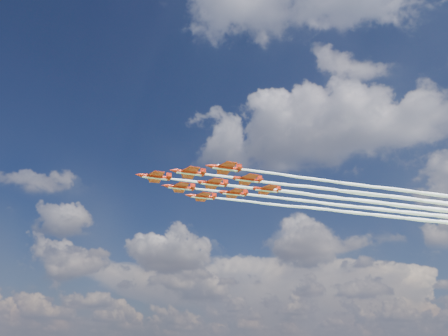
# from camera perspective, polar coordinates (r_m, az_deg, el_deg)

# --- Properties ---
(jet_lead) EXTENTS (102.05, 88.68, 2.69)m
(jet_lead) POSITION_cam_1_polar(r_m,az_deg,el_deg) (152.94, 15.10, -3.84)
(jet_lead) COLOR #B51D0A
(jet_row2_port) EXTENTS (102.05, 88.68, 2.69)m
(jet_row2_port) POSITION_cam_1_polar(r_m,az_deg,el_deg) (153.02, 19.19, -3.34)
(jet_row2_port) COLOR #B51D0A
(jet_row2_starb) EXTENTS (102.05, 88.68, 2.69)m
(jet_row2_starb) POSITION_cam_1_polar(r_m,az_deg,el_deg) (162.70, 16.62, -4.84)
(jet_row2_starb) COLOR #B51D0A
(jet_row3_port) EXTENTS (102.05, 88.68, 2.69)m
(jet_row3_port) POSITION_cam_1_polar(r_m,az_deg,el_deg) (153.88, 23.24, -2.83)
(jet_row3_port) COLOR #B51D0A
(jet_row3_centre) EXTENTS (102.05, 88.68, 2.69)m
(jet_row3_centre) POSITION_cam_1_polar(r_m,az_deg,el_deg) (163.02, 20.46, -4.37)
(jet_row3_centre) COLOR #B51D0A
(jet_row3_starb) EXTENTS (102.05, 88.68, 2.69)m
(jet_row3_starb) POSITION_cam_1_polar(r_m,az_deg,el_deg) (172.61, 17.97, -5.73)
(jet_row3_starb) COLOR #B51D0A
(jet_row4_port) EXTENTS (102.05, 88.68, 2.69)m
(jet_row4_port) POSITION_cam_1_polar(r_m,az_deg,el_deg) (164.08, 24.26, -3.87)
(jet_row4_port) COLOR #B51D0A
(jet_row4_starb) EXTENTS (102.05, 88.68, 2.69)m
(jet_row4_starb) POSITION_cam_1_polar(r_m,az_deg,el_deg) (173.14, 21.59, -5.27)
(jet_row4_starb) COLOR #B51D0A
(jet_tail) EXTENTS (102.05, 88.68, 2.69)m
(jet_tail) POSITION_cam_1_polar(r_m,az_deg,el_deg) (174.37, 25.16, -4.79)
(jet_tail) COLOR #B51D0A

